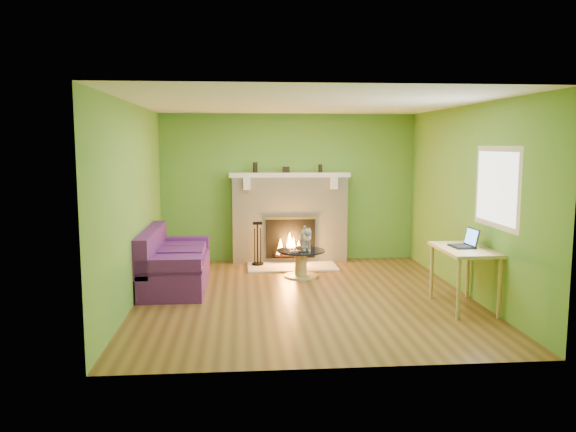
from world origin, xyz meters
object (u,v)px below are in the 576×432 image
Objects in this scene: sofa at (172,264)px; coffee_table at (301,261)px; cat at (306,237)px; desk at (465,255)px.

sofa is 1.99m from coffee_table.
sofa reaches higher than cat.
desk is 2.62m from cat.
coffee_table is 2.68m from desk.
sofa is 4.08m from desk.
desk is at bearing -47.83° from cat.
desk is at bearing -44.80° from coffee_table.
cat is (-1.79, 1.91, -0.06)m from desk.
coffee_table is 0.72× the size of desk.
sofa is at bearing -166.79° from coffee_table.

